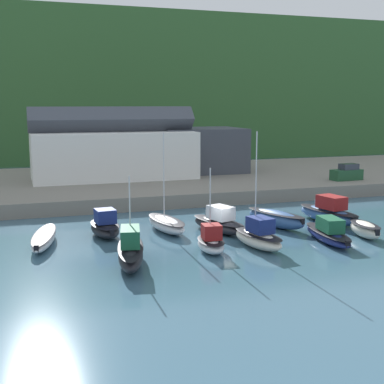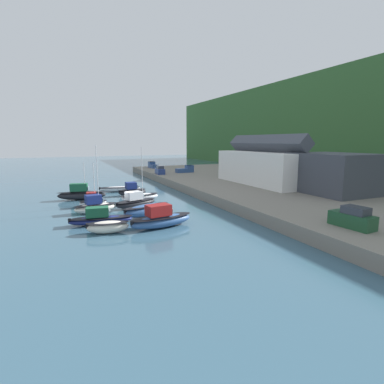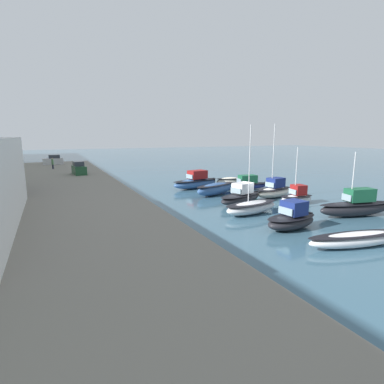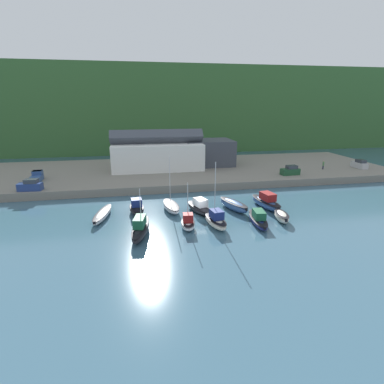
# 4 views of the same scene
# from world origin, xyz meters

# --- Properties ---
(ground_plane) EXTENTS (320.00, 320.00, 0.00)m
(ground_plane) POSITION_xyz_m (0.00, 0.00, 0.00)
(ground_plane) COLOR #385B70
(quay_promenade) EXTENTS (106.31, 31.82, 1.57)m
(quay_promenade) POSITION_xyz_m (0.00, 29.16, 0.78)
(quay_promenade) COLOR gray
(quay_promenade) RESTS_ON ground_plane
(harbor_clubhouse) EXTENTS (22.01, 9.21, 9.66)m
(harbor_clubhouse) POSITION_xyz_m (-4.10, 29.00, 5.15)
(harbor_clubhouse) COLOR white
(harbor_clubhouse) RESTS_ON quay_promenade
(yacht_club_building) EXTENTS (12.34, 9.71, 6.45)m
(yacht_club_building) POSITION_xyz_m (9.32, 32.32, 4.80)
(yacht_club_building) COLOR #3D424C
(yacht_club_building) RESTS_ON quay_promenade
(moored_boat_0) EXTENTS (3.27, 8.41, 1.09)m
(moored_boat_0) POSITION_xyz_m (-14.86, 2.09, 0.59)
(moored_boat_0) COLOR white
(moored_boat_0) RESTS_ON ground_plane
(moored_boat_1) EXTENTS (2.72, 5.38, 2.50)m
(moored_boat_1) POSITION_xyz_m (-9.57, 3.41, 0.91)
(moored_boat_1) COLOR black
(moored_boat_1) RESTS_ON ground_plane
(moored_boat_2) EXTENTS (3.08, 6.87, 9.06)m
(moored_boat_2) POSITION_xyz_m (-3.92, 3.49, 0.72)
(moored_boat_2) COLOR silver
(moored_boat_2) RESTS_ON ground_plane
(moored_boat_3) EXTENTS (4.16, 7.08, 2.48)m
(moored_boat_3) POSITION_xyz_m (0.54, 1.71, 0.90)
(moored_boat_3) COLOR black
(moored_boat_3) RESTS_ON ground_plane
(moored_boat_4) EXTENTS (4.17, 7.28, 1.65)m
(moored_boat_4) POSITION_xyz_m (6.40, 1.84, 0.87)
(moored_boat_4) COLOR #33568E
(moored_boat_4) RESTS_ON ground_plane
(moored_boat_5) EXTENTS (3.73, 8.14, 2.74)m
(moored_boat_5) POSITION_xyz_m (12.27, 1.97, 1.01)
(moored_boat_5) COLOR #33568E
(moored_boat_5) RESTS_ON ground_plane
(moored_boat_6) EXTENTS (3.51, 8.33, 6.46)m
(moored_boat_6) POSITION_xyz_m (-9.14, -5.45, 1.05)
(moored_boat_6) COLOR black
(moored_boat_6) RESTS_ON ground_plane
(moored_boat_7) EXTENTS (2.40, 4.29, 6.68)m
(moored_boat_7) POSITION_xyz_m (-2.42, -4.22, 0.83)
(moored_boat_7) COLOR white
(moored_boat_7) RESTS_ON ground_plane
(moored_boat_8) EXTENTS (3.07, 6.24, 9.45)m
(moored_boat_8) POSITION_xyz_m (1.68, -4.27, 0.96)
(moored_boat_8) COLOR white
(moored_boat_8) RESTS_ON ground_plane
(moored_boat_9) EXTENTS (3.00, 7.81, 2.16)m
(moored_boat_9) POSITION_xyz_m (8.15, -4.41, 0.76)
(moored_boat_9) COLOR navy
(moored_boat_9) RESTS_ON ground_plane
(moored_boat_10) EXTENTS (2.46, 4.79, 1.38)m
(moored_boat_10) POSITION_xyz_m (12.09, -4.07, 0.73)
(moored_boat_10) COLOR white
(moored_boat_10) RESTS_ON ground_plane
(parked_car_0) EXTENTS (4.33, 2.12, 2.16)m
(parked_car_0) POSITION_xyz_m (-28.91, 14.95, 2.49)
(parked_car_0) COLOR navy
(parked_car_0) RESTS_ON quay_promenade
(parked_car_2) EXTENTS (4.33, 2.13, 2.16)m
(parked_car_2) POSITION_xyz_m (24.97, 17.63, 2.49)
(parked_car_2) COLOR #1E4C2D
(parked_car_2) RESTS_ON quay_promenade
(pickup_truck_0) EXTENTS (4.82, 2.20, 1.90)m
(pickup_truck_0) POSITION_xyz_m (-47.22, 18.34, 2.39)
(pickup_truck_0) COLOR #2D4C84
(pickup_truck_0) RESTS_ON quay_promenade
(pickup_truck_1) EXTENTS (2.23, 4.83, 1.90)m
(pickup_truck_1) POSITION_xyz_m (-29.99, 22.67, 2.39)
(pickup_truck_1) COLOR #2D4C84
(pickup_truck_1) RESTS_ON quay_promenade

